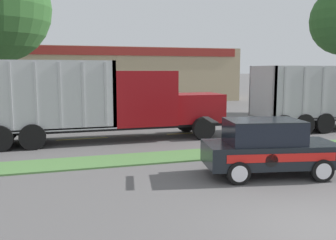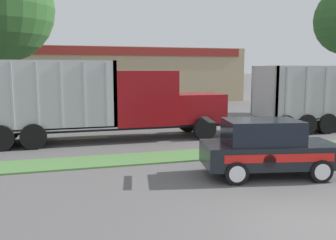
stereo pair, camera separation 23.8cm
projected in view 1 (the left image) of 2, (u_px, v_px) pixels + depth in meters
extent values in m
plane|color=#5B5959|center=(322.00, 227.00, 7.76)|extent=(600.00, 600.00, 0.00)
cube|color=#517F42|center=(198.00, 155.00, 14.30)|extent=(120.00, 1.74, 0.06)
cube|color=yellow|center=(82.00, 139.00, 17.75)|extent=(2.40, 0.14, 0.01)
cube|color=yellow|center=(189.00, 133.00, 19.34)|extent=(2.40, 0.14, 0.01)
cube|color=yellow|center=(279.00, 128.00, 20.93)|extent=(2.40, 0.14, 0.01)
cube|color=#ADADB2|center=(315.00, 116.00, 20.39)|extent=(6.77, 2.40, 0.12)
cube|color=#ADADB2|center=(262.00, 92.00, 19.24)|extent=(0.16, 2.40, 2.69)
cube|color=#ADADB2|center=(331.00, 92.00, 19.15)|extent=(6.77, 0.16, 2.69)
cube|color=#ADADB2|center=(303.00, 90.00, 21.27)|extent=(6.77, 0.16, 2.69)
cube|color=#99999E|center=(284.00, 93.00, 18.23)|extent=(0.10, 0.04, 2.55)
cube|color=#99999E|center=(304.00, 93.00, 18.56)|extent=(0.10, 0.04, 2.55)
cube|color=#99999E|center=(323.00, 93.00, 18.89)|extent=(0.10, 0.04, 2.55)
cylinder|color=black|center=(283.00, 125.00, 18.48)|extent=(1.05, 0.30, 1.05)
cylinder|color=black|center=(258.00, 119.00, 20.72)|extent=(1.05, 0.30, 1.05)
cylinder|color=black|center=(304.00, 124.00, 18.85)|extent=(1.05, 0.30, 1.05)
cylinder|color=black|center=(277.00, 119.00, 21.08)|extent=(1.05, 0.30, 1.05)
cylinder|color=black|center=(325.00, 123.00, 19.21)|extent=(1.05, 0.30, 1.05)
cylinder|color=black|center=(296.00, 118.00, 21.44)|extent=(1.05, 0.30, 1.05)
cube|color=black|center=(99.00, 127.00, 17.21)|extent=(11.89, 1.35, 0.18)
cube|color=maroon|center=(194.00, 108.00, 18.49)|extent=(2.51, 2.01, 1.37)
cube|color=#B7B7BC|center=(218.00, 107.00, 18.87)|extent=(0.06, 1.72, 1.17)
cube|color=maroon|center=(142.00, 97.00, 17.63)|extent=(2.81, 2.45, 2.49)
cube|color=black|center=(171.00, 88.00, 17.99)|extent=(0.04, 2.08, 1.12)
cylinder|color=silver|center=(112.00, 86.00, 16.35)|extent=(0.14, 0.14, 1.20)
cube|color=#B7B7BC|center=(38.00, 127.00, 16.41)|extent=(6.57, 2.45, 0.12)
cube|color=#B7B7BC|center=(110.00, 93.00, 17.16)|extent=(0.16, 2.45, 2.87)
cube|color=#B7B7BC|center=(36.00, 96.00, 15.13)|extent=(6.57, 0.16, 2.87)
cube|color=#B7B7BC|center=(37.00, 92.00, 17.30)|extent=(6.57, 0.16, 2.87)
cube|color=#A3A3A8|center=(10.00, 96.00, 14.76)|extent=(0.10, 0.04, 2.73)
cube|color=#A3A3A8|center=(36.00, 96.00, 15.04)|extent=(0.10, 0.04, 2.73)
cube|color=#A3A3A8|center=(60.00, 95.00, 15.31)|extent=(0.10, 0.04, 2.73)
cube|color=#A3A3A8|center=(83.00, 95.00, 15.59)|extent=(0.10, 0.04, 2.73)
cube|color=#A3A3A8|center=(106.00, 95.00, 15.87)|extent=(0.10, 0.04, 2.73)
cylinder|color=black|center=(204.00, 128.00, 17.47)|extent=(1.07, 0.30, 1.07)
cylinder|color=black|center=(186.00, 122.00, 19.75)|extent=(1.07, 0.30, 1.07)
cylinder|color=black|center=(6.00, 130.00, 17.16)|extent=(1.07, 0.30, 1.07)
cylinder|color=black|center=(33.00, 137.00, 15.24)|extent=(1.07, 0.30, 1.07)
cylinder|color=black|center=(35.00, 128.00, 17.52)|extent=(1.07, 0.30, 1.07)
cube|color=black|center=(270.00, 154.00, 11.54)|extent=(4.29, 2.49, 0.69)
cube|color=black|center=(263.00, 132.00, 11.42)|extent=(2.47, 1.93, 0.68)
cube|color=black|center=(264.00, 120.00, 11.37)|extent=(2.47, 1.93, 0.04)
cube|color=black|center=(210.00, 120.00, 11.19)|extent=(0.46, 1.41, 0.03)
cube|color=red|center=(282.00, 158.00, 10.66)|extent=(3.17, 0.63, 0.24)
cylinder|color=black|center=(272.00, 161.00, 10.63)|extent=(0.37, 0.08, 0.38)
cylinder|color=black|center=(322.00, 170.00, 10.90)|extent=(0.70, 0.33, 0.68)
cylinder|color=silver|center=(324.00, 171.00, 10.79)|extent=(0.47, 0.10, 0.47)
cylinder|color=black|center=(296.00, 157.00, 12.54)|extent=(0.70, 0.33, 0.68)
cylinder|color=silver|center=(295.00, 157.00, 12.64)|extent=(0.47, 0.10, 0.47)
cylinder|color=black|center=(239.00, 173.00, 10.63)|extent=(0.70, 0.33, 0.68)
cylinder|color=silver|center=(240.00, 174.00, 10.52)|extent=(0.47, 0.10, 0.47)
cylinder|color=black|center=(224.00, 159.00, 12.27)|extent=(0.70, 0.33, 0.68)
cylinder|color=silver|center=(223.00, 158.00, 12.37)|extent=(0.47, 0.10, 0.47)
cube|color=black|center=(226.00, 162.00, 13.22)|extent=(0.39, 0.39, 0.03)
cone|color=#EA5B14|center=(227.00, 153.00, 13.18)|extent=(0.30, 0.30, 0.64)
cylinder|color=white|center=(227.00, 151.00, 13.17)|extent=(0.17, 0.17, 0.08)
cube|color=tan|center=(101.00, 75.00, 41.19)|extent=(27.63, 12.00, 5.48)
cube|color=maroon|center=(109.00, 51.00, 35.16)|extent=(26.25, 0.10, 0.80)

